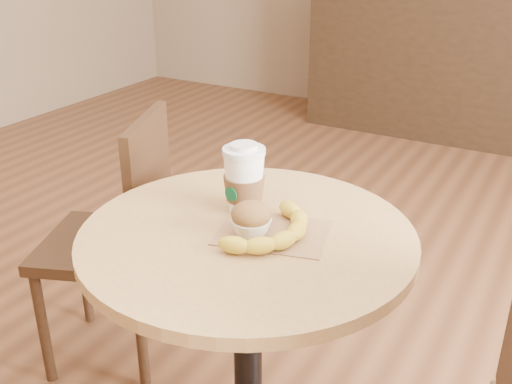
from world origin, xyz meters
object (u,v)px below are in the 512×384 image
chair_left (120,234)px  muffin (251,220)px  banana (276,229)px  cafe_table (248,305)px  coffee_cup (244,181)px

chair_left → muffin: 0.74m
chair_left → banana: chair_left is taller
chair_left → banana: bearing=49.9°
banana → cafe_table: bearing=-166.2°
coffee_cup → chair_left: bearing=173.6°
banana → muffin: bearing=-145.7°
cafe_table → muffin: bearing=-40.9°
banana → chair_left: bearing=173.9°
cafe_table → coffee_cup: 0.29m
chair_left → coffee_cup: bearing=54.1°
chair_left → banana: 0.77m
cafe_table → coffee_cup: bearing=123.8°
muffin → banana: size_ratio=0.33×
muffin → coffee_cup: bearing=126.9°
coffee_cup → cafe_table: bearing=-48.2°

